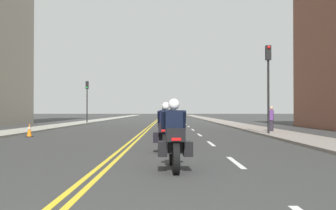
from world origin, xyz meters
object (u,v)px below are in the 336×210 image
at_px(motorcycle_0, 174,141).
at_px(traffic_cone_1, 29,130).
at_px(motorcycle_5, 170,121).
at_px(traffic_light_far, 87,94).
at_px(motorcycle_3, 168,124).
at_px(motorcycle_4, 164,122).
at_px(traffic_light_near, 268,73).
at_px(pedestrian_1, 271,119).
at_px(motorcycle_1, 165,132).
at_px(motorcycle_2, 172,127).

height_order(motorcycle_0, traffic_cone_1, motorcycle_0).
bearing_deg(motorcycle_5, traffic_light_far, 123.01).
bearing_deg(motorcycle_3, motorcycle_4, 91.49).
height_order(motorcycle_4, traffic_light_near, traffic_light_near).
xyz_separation_m(motorcycle_3, pedestrian_1, (6.25, 3.22, 0.18)).
height_order(motorcycle_0, motorcycle_3, motorcycle_0).
distance_m(motorcycle_1, traffic_cone_1, 10.36).
xyz_separation_m(motorcycle_5, traffic_cone_1, (-7.37, -8.16, -0.27)).
distance_m(motorcycle_3, traffic_cone_1, 7.25).
bearing_deg(motorcycle_0, traffic_light_near, 64.74).
bearing_deg(motorcycle_5, pedestrian_1, -37.48).
bearing_deg(motorcycle_0, traffic_cone_1, 120.08).
relative_size(motorcycle_4, traffic_cone_1, 2.98).
height_order(traffic_cone_1, traffic_light_far, traffic_light_far).
height_order(motorcycle_3, traffic_cone_1, motorcycle_3).
distance_m(motorcycle_3, traffic_light_near, 6.16).
height_order(motorcycle_1, motorcycle_2, motorcycle_2).
relative_size(motorcycle_2, motorcycle_5, 1.12).
xyz_separation_m(traffic_cone_1, pedestrian_1, (13.49, 3.49, 0.48)).
bearing_deg(motorcycle_3, pedestrian_1, 24.50).
relative_size(motorcycle_4, pedestrian_1, 1.33).
relative_size(motorcycle_3, traffic_light_far, 0.48).
relative_size(traffic_light_far, pedestrian_1, 2.76).
bearing_deg(motorcycle_5, motorcycle_0, -90.24).
bearing_deg(traffic_light_far, motorcycle_1, -73.66).
height_order(motorcycle_3, pedestrian_1, motorcycle_3).
xyz_separation_m(traffic_light_far, pedestrian_1, (14.88, -18.05, -2.26)).
xyz_separation_m(motorcycle_0, motorcycle_3, (-0.10, 11.84, 0.00)).
relative_size(motorcycle_0, pedestrian_1, 1.37).
bearing_deg(motorcycle_0, pedestrian_1, 65.48).
relative_size(traffic_cone_1, pedestrian_1, 0.45).
bearing_deg(pedestrian_1, traffic_light_near, -177.40).
relative_size(motorcycle_0, traffic_light_far, 0.50).
distance_m(motorcycle_1, traffic_light_far, 30.36).
relative_size(motorcycle_0, traffic_light_near, 0.45).
bearing_deg(motorcycle_4, traffic_light_far, 115.43).
distance_m(motorcycle_1, motorcycle_2, 3.80).
height_order(motorcycle_2, pedestrian_1, motorcycle_2).
bearing_deg(motorcycle_2, traffic_light_far, 110.83).
height_order(motorcycle_0, traffic_light_near, traffic_light_near).
distance_m(motorcycle_1, pedestrian_1, 12.71).
height_order(motorcycle_0, motorcycle_2, motorcycle_2).
height_order(motorcycle_0, motorcycle_1, motorcycle_1).
bearing_deg(traffic_light_near, motorcycle_4, 151.51).
xyz_separation_m(motorcycle_4, motorcycle_5, (0.42, 3.96, -0.00)).
bearing_deg(motorcycle_4, motorcycle_5, 83.77).
xyz_separation_m(motorcycle_0, traffic_cone_1, (-7.35, 11.57, -0.30)).
relative_size(motorcycle_1, motorcycle_5, 1.04).
distance_m(motorcycle_5, traffic_light_far, 16.18).
relative_size(motorcycle_2, traffic_cone_1, 3.17).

